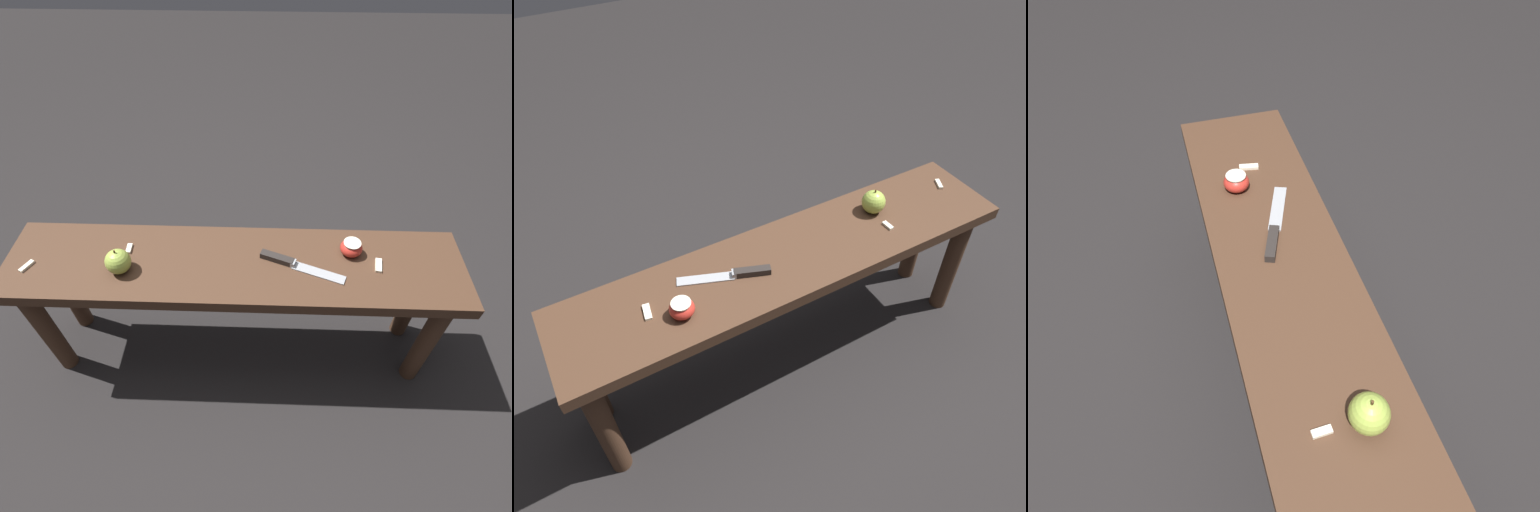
{
  "view_description": "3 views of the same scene",
  "coord_description": "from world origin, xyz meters",
  "views": [
    {
      "loc": [
        -0.1,
        0.79,
        1.4
      ],
      "look_at": [
        -0.07,
        -0.0,
        0.52
      ],
      "focal_mm": 28.0,
      "sensor_mm": 36.0,
      "label": 1
    },
    {
      "loc": [
        -0.57,
        -0.87,
        1.51
      ],
      "look_at": [
        -0.07,
        -0.0,
        0.52
      ],
      "focal_mm": 35.0,
      "sensor_mm": 36.0,
      "label": 2
    },
    {
      "loc": [
        0.65,
        -0.2,
        1.36
      ],
      "look_at": [
        -0.07,
        -0.0,
        0.52
      ],
      "focal_mm": 35.0,
      "sensor_mm": 36.0,
      "label": 3
    }
  ],
  "objects": [
    {
      "name": "apple_cut",
      "position": [
        -0.36,
        -0.05,
        0.52
      ],
      "size": [
        0.07,
        0.07,
        0.05
      ],
      "color": "red",
      "rests_on": "wooden_bench"
    },
    {
      "name": "apple_slice_near_bowl",
      "position": [
        -0.44,
        -0.0,
        0.5
      ],
      "size": [
        0.03,
        0.05,
        0.01
      ],
      "color": "silver",
      "rests_on": "wooden_bench"
    },
    {
      "name": "apple_slice_near_knife",
      "position": [
        0.33,
        -0.04,
        0.5
      ],
      "size": [
        0.02,
        0.04,
        0.01
      ],
      "color": "silver",
      "rests_on": "wooden_bench"
    },
    {
      "name": "apple_whole",
      "position": [
        0.33,
        0.04,
        0.53
      ],
      "size": [
        0.08,
        0.08,
        0.08
      ],
      "color": "#9EB747",
      "rests_on": "wooden_bench"
    },
    {
      "name": "ground_plane",
      "position": [
        0.0,
        0.0,
        0.0
      ],
      "size": [
        8.0,
        8.0,
        0.0
      ],
      "primitive_type": "plane",
      "color": "black"
    },
    {
      "name": "knife",
      "position": [
        -0.17,
        0.0,
        0.5
      ],
      "size": [
        0.26,
        0.12,
        0.02
      ],
      "rotation": [
        0.0,
        0.0,
        2.78
      ],
      "color": "#9EA0A5",
      "rests_on": "wooden_bench"
    },
    {
      "name": "wooden_bench",
      "position": [
        0.0,
        0.0,
        0.41
      ],
      "size": [
        1.4,
        0.31,
        0.49
      ],
      "color": "#472D1E",
      "rests_on": "ground_plane"
    }
  ]
}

